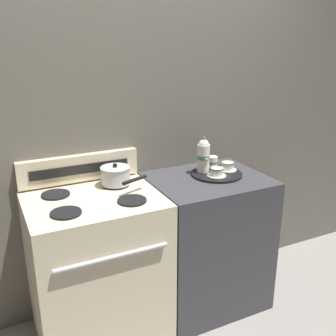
{
  "coord_description": "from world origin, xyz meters",
  "views": [
    {
      "loc": [
        -0.89,
        -2.01,
        1.79
      ],
      "look_at": [
        0.13,
        0.08,
        1.0
      ],
      "focal_mm": 42.0,
      "sensor_mm": 36.0,
      "label": 1
    }
  ],
  "objects_px": {
    "saucepan": "(116,175)",
    "teapot": "(203,155)",
    "serving_tray": "(217,174)",
    "creamer_jug": "(212,162)",
    "stove": "(98,269)",
    "teacup_left": "(217,172)",
    "teacup_right": "(228,166)"
  },
  "relations": [
    {
      "from": "serving_tray",
      "to": "teapot",
      "type": "height_order",
      "value": "teapot"
    },
    {
      "from": "stove",
      "to": "teacup_right",
      "type": "relative_size",
      "value": 7.63
    },
    {
      "from": "teapot",
      "to": "teacup_right",
      "type": "bearing_deg",
      "value": -16.58
    },
    {
      "from": "saucepan",
      "to": "serving_tray",
      "type": "distance_m",
      "value": 0.66
    },
    {
      "from": "saucepan",
      "to": "teacup_right",
      "type": "height_order",
      "value": "saucepan"
    },
    {
      "from": "saucepan",
      "to": "teapot",
      "type": "distance_m",
      "value": 0.59
    },
    {
      "from": "saucepan",
      "to": "creamer_jug",
      "type": "xyz_separation_m",
      "value": [
        0.69,
        0.01,
        -0.01
      ]
    },
    {
      "from": "stove",
      "to": "creamer_jug",
      "type": "bearing_deg",
      "value": 8.96
    },
    {
      "from": "stove",
      "to": "creamer_jug",
      "type": "xyz_separation_m",
      "value": [
        0.87,
        0.14,
        0.51
      ]
    },
    {
      "from": "teapot",
      "to": "teacup_left",
      "type": "xyz_separation_m",
      "value": [
        0.03,
        -0.11,
        -0.08
      ]
    },
    {
      "from": "stove",
      "to": "saucepan",
      "type": "relative_size",
      "value": 3.18
    },
    {
      "from": "saucepan",
      "to": "creamer_jug",
      "type": "bearing_deg",
      "value": 0.42
    },
    {
      "from": "stove",
      "to": "saucepan",
      "type": "xyz_separation_m",
      "value": [
        0.18,
        0.13,
        0.52
      ]
    },
    {
      "from": "stove",
      "to": "creamer_jug",
      "type": "height_order",
      "value": "creamer_jug"
    },
    {
      "from": "teacup_left",
      "to": "teacup_right",
      "type": "height_order",
      "value": "same"
    },
    {
      "from": "teapot",
      "to": "teacup_left",
      "type": "height_order",
      "value": "teapot"
    },
    {
      "from": "stove",
      "to": "teacup_left",
      "type": "distance_m",
      "value": 0.95
    },
    {
      "from": "serving_tray",
      "to": "creamer_jug",
      "type": "xyz_separation_m",
      "value": [
        0.04,
        0.11,
        0.05
      ]
    },
    {
      "from": "serving_tray",
      "to": "teapot",
      "type": "bearing_deg",
      "value": 136.34
    },
    {
      "from": "serving_tray",
      "to": "creamer_jug",
      "type": "height_order",
      "value": "creamer_jug"
    },
    {
      "from": "stove",
      "to": "serving_tray",
      "type": "xyz_separation_m",
      "value": [
        0.84,
        0.03,
        0.46
      ]
    },
    {
      "from": "serving_tray",
      "to": "creamer_jug",
      "type": "relative_size",
      "value": 4.37
    },
    {
      "from": "saucepan",
      "to": "teapot",
      "type": "xyz_separation_m",
      "value": [
        0.59,
        -0.04,
        0.06
      ]
    },
    {
      "from": "serving_tray",
      "to": "teacup_right",
      "type": "xyz_separation_m",
      "value": [
        0.09,
        0.02,
        0.03
      ]
    },
    {
      "from": "teacup_left",
      "to": "creamer_jug",
      "type": "xyz_separation_m",
      "value": [
        0.07,
        0.16,
        0.01
      ]
    },
    {
      "from": "saucepan",
      "to": "teacup_right",
      "type": "distance_m",
      "value": 0.75
    },
    {
      "from": "stove",
      "to": "creamer_jug",
      "type": "relative_size",
      "value": 12.17
    },
    {
      "from": "saucepan",
      "to": "teapot",
      "type": "relative_size",
      "value": 1.24
    },
    {
      "from": "teacup_right",
      "to": "creamer_jug",
      "type": "bearing_deg",
      "value": 121.52
    },
    {
      "from": "serving_tray",
      "to": "teapot",
      "type": "relative_size",
      "value": 1.41
    },
    {
      "from": "serving_tray",
      "to": "teacup_right",
      "type": "bearing_deg",
      "value": 9.01
    },
    {
      "from": "saucepan",
      "to": "teacup_right",
      "type": "xyz_separation_m",
      "value": [
        0.75,
        -0.09,
        -0.02
      ]
    }
  ]
}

